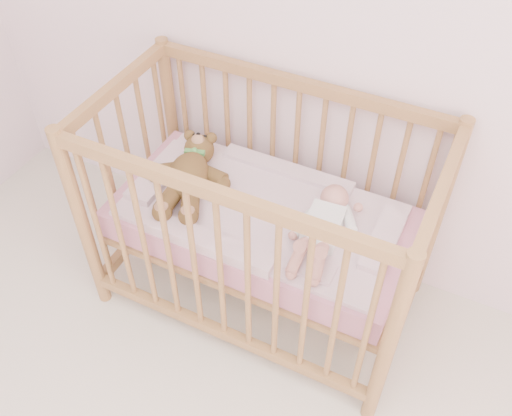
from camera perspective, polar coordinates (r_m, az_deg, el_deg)
The scene contains 6 objects.
wall_back at distance 2.10m, azimuth 14.50°, elevation 19.36°, with size 4.00×0.02×2.70m, color white.
crib at distance 2.37m, azimuth 0.53°, elevation -1.27°, with size 1.36×0.76×1.00m, color #A27644, non-canonical shape.
mattress at distance 2.39m, azimuth 0.53°, elevation -1.52°, with size 1.22×0.62×0.13m, color #C77C9C.
blanket at distance 2.33m, azimuth 0.54°, elevation -0.25°, with size 1.10×0.58×0.06m, color pink, non-canonical shape.
baby at distance 2.20m, azimuth 6.78°, elevation -1.46°, with size 0.25×0.51×0.12m, color white, non-canonical shape.
teddy_bear at distance 2.38m, azimuth -6.79°, elevation 3.36°, with size 0.37×0.52×0.15m, color brown, non-canonical shape.
Camera 1 is at (0.37, 0.12, 2.22)m, focal length 40.00 mm.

